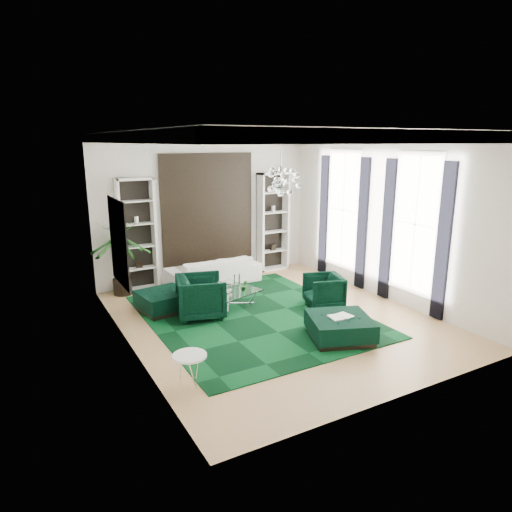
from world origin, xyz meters
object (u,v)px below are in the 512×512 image
armchair_right (324,291)px  ottoman_side (163,301)px  sofa (213,271)px  coffee_table (228,298)px  palm (120,246)px  ottoman_front (340,328)px  side_table (190,371)px  armchair_left (201,297)px

armchair_right → ottoman_side: armchair_right is taller
sofa → coffee_table: size_ratio=2.11×
palm → coffee_table: bearing=-46.9°
ottoman_front → side_table: size_ratio=2.12×
armchair_left → palm: bearing=40.9°
coffee_table → ottoman_side: (-1.37, 0.43, 0.03)m
armchair_left → armchair_right: bearing=-90.6°
armchair_left → coffee_table: bearing=-55.1°
coffee_table → palm: 2.94m
coffee_table → ottoman_side: 1.43m
armchair_left → side_table: bearing=169.2°
armchair_right → sofa: bearing=-134.0°
sofa → palm: (-2.29, 0.30, 0.85)m
coffee_table → side_table: (-2.01, -2.85, 0.06)m
palm → ottoman_front: bearing=-57.4°
sofa → armchair_right: bearing=117.6°
sofa → ottoman_front: size_ratio=2.17×
side_table → palm: size_ratio=0.22×
coffee_table → sofa: bearing=76.8°
sofa → armchair_left: 2.31m
armchair_left → armchair_right: armchair_left is taller
armchair_right → palm: size_ratio=0.33×
palm → side_table: bearing=-91.4°
armchair_right → ottoman_side: 3.58m
side_table → ottoman_side: bearing=79.0°
sofa → coffee_table: bearing=75.7°
ottoman_front → ottoman_side: bearing=128.8°
sofa → ottoman_side: sofa is taller
sofa → ottoman_front: bearing=97.8°
ottoman_front → palm: palm is taller
side_table → coffee_table: bearing=54.8°
ottoman_side → ottoman_front: bearing=-51.2°
armchair_left → coffee_table: 0.86m
sofa → side_table: bearing=61.1°
sofa → armchair_left: armchair_left is taller
armchair_left → palm: palm is taller
palm → ottoman_side: bearing=-71.9°
armchair_right → side_table: armchair_right is taller
coffee_table → ottoman_front: 2.83m
ottoman_front → palm: (-2.96, 4.63, 0.98)m
side_table → palm: palm is taller
sofa → palm: 2.46m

